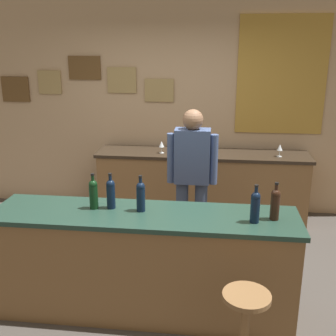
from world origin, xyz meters
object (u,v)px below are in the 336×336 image
at_px(wine_glass_b, 280,148).
at_px(bar_stool, 245,323).
at_px(wine_bottle_a, 93,193).
at_px(bartender, 192,175).
at_px(wine_bottle_d, 255,206).
at_px(wine_bottle_b, 111,193).
at_px(wine_glass_a, 162,145).
at_px(wine_bottle_e, 275,203).
at_px(wine_bottle_c, 141,195).

bearing_deg(wine_glass_b, bar_stool, -101.72).
bearing_deg(wine_glass_b, wine_bottle_a, -132.75).
height_order(bartender, wine_bottle_d, bartender).
distance_m(wine_bottle_b, wine_glass_a, 1.91).
height_order(bartender, bar_stool, bartender).
distance_m(bar_stool, wine_bottle_b, 1.45).
height_order(bar_stool, wine_glass_a, wine_glass_a).
bearing_deg(wine_bottle_e, bartender, 125.31).
height_order(wine_bottle_a, wine_bottle_c, same).
relative_size(wine_bottle_b, wine_bottle_e, 1.00).
relative_size(bartender, bar_stool, 2.38).
bearing_deg(wine_bottle_a, wine_glass_b, 47.25).
bearing_deg(wine_bottle_c, wine_glass_a, 92.62).
distance_m(wine_bottle_c, wine_bottle_d, 0.92).
relative_size(wine_bottle_e, wine_glass_a, 1.97).
distance_m(bar_stool, wine_glass_b, 2.77).
distance_m(wine_bottle_a, wine_glass_a, 1.95).
xyz_separation_m(bartender, wine_glass_a, (-0.45, 0.98, 0.07)).
relative_size(wine_bottle_b, wine_bottle_c, 1.00).
bearing_deg(wine_bottle_b, wine_bottle_e, -3.18).
height_order(wine_bottle_c, wine_glass_a, wine_bottle_c).
distance_m(wine_bottle_a, wine_bottle_b, 0.14).
height_order(wine_bottle_b, wine_glass_b, wine_bottle_b).
bearing_deg(wine_bottle_e, wine_glass_b, 81.03).
relative_size(bar_stool, wine_bottle_c, 2.22).
relative_size(bar_stool, wine_bottle_a, 2.22).
xyz_separation_m(wine_glass_a, wine_glass_b, (1.47, 0.00, 0.00)).
distance_m(bartender, wine_bottle_d, 1.21).
bearing_deg(wine_glass_a, wine_bottle_b, -95.10).
relative_size(bartender, wine_glass_a, 10.45).
relative_size(wine_bottle_b, wine_glass_b, 1.97).
xyz_separation_m(wine_bottle_c, wine_bottle_e, (1.07, -0.04, 0.00)).
relative_size(wine_bottle_c, wine_bottle_e, 1.00).
relative_size(bartender, wine_bottle_e, 5.29).
relative_size(wine_bottle_c, wine_glass_b, 1.97).
relative_size(wine_bottle_a, wine_glass_b, 1.97).
xyz_separation_m(wine_bottle_a, wine_glass_b, (1.78, 1.92, -0.05)).
relative_size(wine_bottle_b, wine_bottle_d, 1.00).
bearing_deg(wine_bottle_d, wine_bottle_b, 172.79).
bearing_deg(wine_bottle_b, bartender, 56.19).
bearing_deg(bar_stool, wine_bottle_c, 138.75).
relative_size(bartender, wine_glass_b, 10.45).
xyz_separation_m(bar_stool, wine_bottle_b, (-1.09, 0.76, 0.60)).
bearing_deg(wine_bottle_b, wine_glass_a, 84.90).
relative_size(wine_bottle_d, wine_glass_b, 1.97).
distance_m(wine_bottle_b, wine_glass_b, 2.51).
height_order(wine_bottle_a, wine_glass_a, wine_bottle_a).
height_order(wine_bottle_b, wine_bottle_d, same).
height_order(wine_bottle_a, wine_glass_b, wine_bottle_a).
distance_m(bartender, wine_bottle_e, 1.23).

